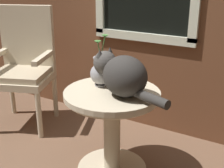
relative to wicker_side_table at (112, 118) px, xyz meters
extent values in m
plane|color=brown|center=(-0.22, -0.06, -0.41)|extent=(6.00, 6.00, 0.00)
cube|color=beige|center=(-0.13, 0.73, 0.40)|extent=(0.90, 0.03, 0.07)
cylinder|color=beige|center=(0.00, 0.00, -0.40)|extent=(0.48, 0.48, 0.03)
cylinder|color=beige|center=(0.00, 0.00, -0.12)|extent=(0.11, 0.11, 0.54)
cylinder|color=beige|center=(0.00, 0.00, 0.17)|extent=(0.63, 0.63, 0.03)
torus|color=beige|center=(0.00, 0.00, 0.14)|extent=(0.60, 0.60, 0.02)
cylinder|color=beige|center=(-0.76, 0.09, -0.21)|extent=(0.04, 0.04, 0.41)
cylinder|color=beige|center=(-1.32, 0.31, -0.21)|extent=(0.04, 0.04, 0.41)
cylinder|color=beige|center=(-0.91, 0.47, -0.21)|extent=(0.04, 0.04, 0.41)
cube|color=beige|center=(-1.04, 0.20, 0.02)|extent=(0.62, 0.60, 0.06)
cube|color=#BBA98B|center=(-1.04, 0.20, 0.08)|extent=(0.56, 0.55, 0.05)
cube|color=beige|center=(-1.11, 0.39, 0.34)|extent=(0.47, 0.23, 0.59)
cube|color=beige|center=(-0.84, 0.28, 0.23)|extent=(0.20, 0.40, 0.04)
ellipsoid|color=#33302D|center=(0.10, -0.02, 0.32)|extent=(0.36, 0.33, 0.25)
sphere|color=#494643|center=(-0.07, 0.04, 0.36)|extent=(0.15, 0.15, 0.15)
cone|color=#33302D|center=(-0.06, 0.08, 0.43)|extent=(0.05, 0.05, 0.05)
cone|color=#33302D|center=(-0.09, 0.00, 0.43)|extent=(0.05, 0.05, 0.05)
cylinder|color=#33302D|center=(0.30, -0.09, 0.24)|extent=(0.27, 0.14, 0.06)
cylinder|color=#99999E|center=(-0.12, 0.05, 0.20)|extent=(0.09, 0.09, 0.01)
ellipsoid|color=#99999E|center=(-0.12, 0.05, 0.27)|extent=(0.14, 0.14, 0.14)
cylinder|color=#99999E|center=(-0.12, 0.05, 0.35)|extent=(0.08, 0.08, 0.06)
torus|color=#99999E|center=(-0.12, 0.05, 0.38)|extent=(0.10, 0.10, 0.02)
cylinder|color=#47893D|center=(-0.12, 0.05, 0.43)|extent=(0.02, 0.02, 0.11)
cone|color=#47893D|center=(-0.13, 0.04, 0.49)|extent=(0.04, 0.04, 0.02)
cylinder|color=#47893D|center=(-0.11, 0.07, 0.45)|extent=(0.02, 0.03, 0.14)
cone|color=#47893D|center=(-0.10, 0.08, 0.52)|extent=(0.04, 0.04, 0.02)
camera|label=1|loc=(0.93, -1.57, 0.92)|focal=49.06mm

